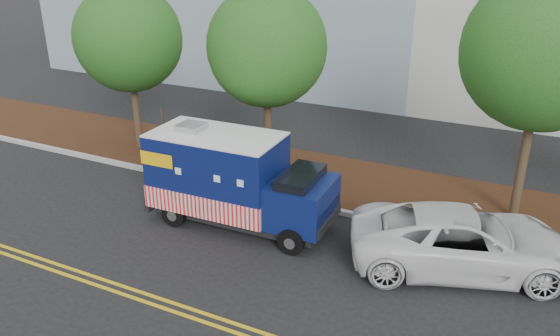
% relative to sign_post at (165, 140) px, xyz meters
% --- Properties ---
extents(ground, '(120.00, 120.00, 0.00)m').
position_rel_sign_post_xyz_m(ground, '(4.11, -1.77, -1.20)').
color(ground, black).
rests_on(ground, ground).
extents(curb, '(120.00, 0.18, 0.15)m').
position_rel_sign_post_xyz_m(curb, '(4.11, -0.37, -1.12)').
color(curb, '#9E9E99').
rests_on(curb, ground).
extents(mulch_strip, '(120.00, 4.00, 0.15)m').
position_rel_sign_post_xyz_m(mulch_strip, '(4.11, 1.73, -1.12)').
color(mulch_strip, black).
rests_on(mulch_strip, ground).
extents(centerline_near, '(120.00, 0.10, 0.01)m').
position_rel_sign_post_xyz_m(centerline_near, '(4.11, -6.22, -1.19)').
color(centerline_near, gold).
rests_on(centerline_near, ground).
extents(centerline_far, '(120.00, 0.10, 0.01)m').
position_rel_sign_post_xyz_m(centerline_far, '(4.11, -6.47, -1.19)').
color(centerline_far, gold).
rests_on(centerline_far, ground).
extents(tree_a, '(3.95, 3.95, 6.34)m').
position_rel_sign_post_xyz_m(tree_a, '(-2.31, 1.32, 3.15)').
color(tree_a, '#38281C').
rests_on(tree_a, ground).
extents(tree_b, '(3.85, 3.85, 6.51)m').
position_rel_sign_post_xyz_m(tree_b, '(3.60, 0.98, 3.38)').
color(tree_b, '#38281C').
rests_on(tree_b, ground).
extents(tree_c, '(4.31, 4.31, 7.22)m').
position_rel_sign_post_xyz_m(tree_c, '(11.54, 1.48, 3.86)').
color(tree_c, '#38281C').
rests_on(tree_c, ground).
extents(sign_post, '(0.06, 0.06, 2.40)m').
position_rel_sign_post_xyz_m(sign_post, '(0.00, 0.00, 0.00)').
color(sign_post, '#473828').
rests_on(sign_post, ground).
extents(food_truck, '(5.54, 2.23, 2.88)m').
position_rel_sign_post_xyz_m(food_truck, '(4.10, -2.22, 0.11)').
color(food_truck, black).
rests_on(food_truck, ground).
extents(white_car, '(6.19, 4.32, 1.57)m').
position_rel_sign_post_xyz_m(white_car, '(10.56, -1.73, -0.41)').
color(white_car, silver).
rests_on(white_car, ground).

